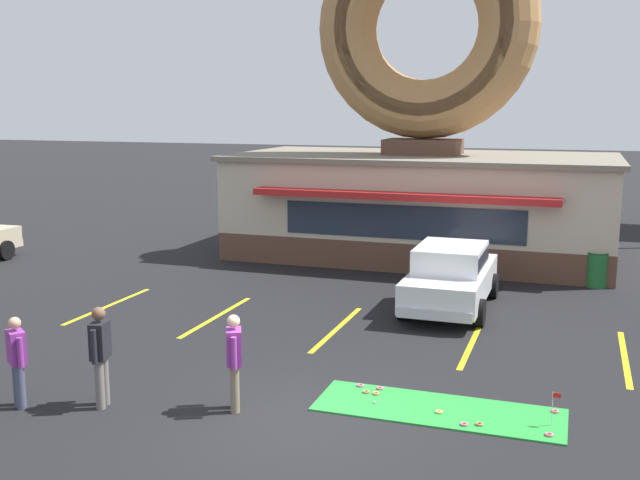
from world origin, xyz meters
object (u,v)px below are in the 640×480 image
(car_white, at_px, (451,274))
(pedestrian_blue_sweater_man, at_px, (234,358))
(trash_bin, at_px, (597,269))
(pedestrian_hooded_kid, at_px, (101,352))
(golf_ball, at_px, (374,402))
(putting_flag_pin, at_px, (555,401))
(pedestrian_leather_jacket_man, at_px, (17,358))

(car_white, distance_m, pedestrian_blue_sweater_man, 7.77)
(trash_bin, bearing_deg, pedestrian_blue_sweater_man, -117.69)
(pedestrian_hooded_kid, bearing_deg, car_white, 60.95)
(golf_ball, xyz_separation_m, pedestrian_blue_sweater_man, (-2.11, -0.95, 0.84))
(putting_flag_pin, relative_size, pedestrian_hooded_kid, 0.32)
(pedestrian_blue_sweater_man, distance_m, trash_bin, 12.39)
(pedestrian_blue_sweater_man, bearing_deg, golf_ball, 24.22)
(golf_ball, distance_m, putting_flag_pin, 2.89)
(pedestrian_blue_sweater_man, distance_m, pedestrian_leather_jacket_man, 3.59)
(putting_flag_pin, distance_m, pedestrian_leather_jacket_man, 8.66)
(golf_ball, xyz_separation_m, pedestrian_leather_jacket_man, (-5.54, -1.99, 0.79))
(pedestrian_hooded_kid, distance_m, pedestrian_leather_jacket_man, 1.38)
(putting_flag_pin, distance_m, car_white, 6.97)
(golf_ball, relative_size, trash_bin, 0.04)
(golf_ball, relative_size, car_white, 0.01)
(car_white, bearing_deg, golf_ball, -91.73)
(pedestrian_hooded_kid, bearing_deg, pedestrian_blue_sweater_man, 15.28)
(pedestrian_blue_sweater_man, bearing_deg, putting_flag_pin, 11.27)
(putting_flag_pin, height_order, pedestrian_hooded_kid, pedestrian_hooded_kid)
(pedestrian_hooded_kid, distance_m, trash_bin, 14.00)
(pedestrian_hooded_kid, relative_size, trash_bin, 1.75)
(putting_flag_pin, height_order, trash_bin, trash_bin)
(golf_ball, xyz_separation_m, pedestrian_hooded_kid, (-4.25, -1.53, 0.90))
(golf_ball, distance_m, car_white, 6.52)
(car_white, relative_size, trash_bin, 4.68)
(golf_ball, xyz_separation_m, car_white, (0.20, 6.47, 0.82))
(car_white, xyz_separation_m, trash_bin, (3.45, 3.55, -0.37))
(golf_ball, relative_size, pedestrian_blue_sweater_man, 0.03)
(putting_flag_pin, bearing_deg, car_white, 112.54)
(pedestrian_blue_sweater_man, bearing_deg, pedestrian_leather_jacket_man, -163.05)
(pedestrian_hooded_kid, xyz_separation_m, trash_bin, (7.89, 11.55, -0.45))
(car_white, bearing_deg, pedestrian_leather_jacket_man, -124.13)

